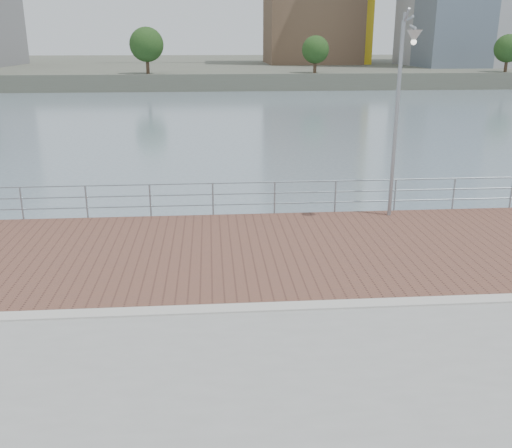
{
  "coord_description": "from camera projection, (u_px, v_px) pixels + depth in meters",
  "views": [
    {
      "loc": [
        -1.07,
        -11.21,
        5.65
      ],
      "look_at": [
        0.0,
        2.0,
        1.3
      ],
      "focal_mm": 40.0,
      "sensor_mm": 36.0,
      "label": 1
    }
  ],
  "objects": [
    {
      "name": "brick_lane",
      "position": [
        251.0,
        250.0,
        15.87
      ],
      "size": [
        40.0,
        6.8,
        0.02
      ],
      "primitive_type": "cube",
      "color": "brown",
      "rests_on": "seawall"
    },
    {
      "name": "guardrail",
      "position": [
        244.0,
        195.0,
        18.88
      ],
      "size": [
        39.06,
        0.06,
        1.13
      ],
      "color": "#8C9EA8",
      "rests_on": "brick_lane"
    },
    {
      "name": "far_shore",
      "position": [
        213.0,
        67.0,
        128.7
      ],
      "size": [
        320.0,
        95.0,
        2.5
      ],
      "primitive_type": "cube",
      "color": "#4C5142",
      "rests_on": "ground"
    },
    {
      "name": "street_lamp",
      "position": [
        404.0,
        81.0,
        17.19
      ],
      "size": [
        0.45,
        1.31,
        6.17
      ],
      "color": "gray",
      "rests_on": "brick_lane"
    },
    {
      "name": "water",
      "position": [
        263.0,
        387.0,
        13.09
      ],
      "size": [
        400.0,
        400.0,
        0.0
      ],
      "primitive_type": "plane",
      "color": "slate",
      "rests_on": "ground"
    },
    {
      "name": "shoreline_trees",
      "position": [
        203.0,
        47.0,
        83.91
      ],
      "size": [
        144.28,
        4.98,
        6.63
      ],
      "color": "#473323",
      "rests_on": "far_shore"
    },
    {
      "name": "curb",
      "position": [
        263.0,
        308.0,
        12.45
      ],
      "size": [
        40.0,
        0.4,
        0.06
      ],
      "primitive_type": "cube",
      "color": "#B7B5AD",
      "rests_on": "seawall"
    }
  ]
}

